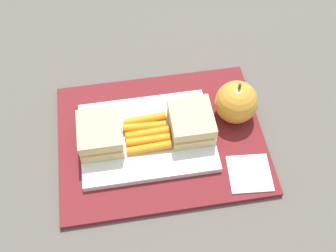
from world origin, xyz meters
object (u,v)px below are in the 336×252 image
(food_tray, at_px, (147,137))
(paper_napkin, at_px, (250,173))
(sandwich_half_right, at_px, (191,122))
(carrot_sticks_bundle, at_px, (147,133))
(apple, at_px, (236,102))
(sandwich_half_left, at_px, (100,134))

(food_tray, height_order, paper_napkin, food_tray)
(sandwich_half_right, xyz_separation_m, paper_napkin, (0.08, -0.10, -0.03))
(carrot_sticks_bundle, xyz_separation_m, apple, (0.16, 0.03, 0.02))
(sandwich_half_left, distance_m, paper_napkin, 0.26)
(sandwich_half_right, bearing_deg, food_tray, 180.00)
(carrot_sticks_bundle, distance_m, apple, 0.17)
(carrot_sticks_bundle, relative_size, apple, 0.90)
(food_tray, bearing_deg, carrot_sticks_bundle, 5.08)
(sandwich_half_right, distance_m, paper_napkin, 0.13)
(sandwich_half_left, distance_m, apple, 0.24)
(carrot_sticks_bundle, bearing_deg, paper_napkin, -30.96)
(sandwich_half_left, bearing_deg, sandwich_half_right, 0.00)
(paper_napkin, bearing_deg, sandwich_half_left, 158.11)
(sandwich_half_left, xyz_separation_m, sandwich_half_right, (0.16, 0.00, 0.00))
(paper_napkin, bearing_deg, sandwich_half_right, 130.62)
(food_tray, height_order, carrot_sticks_bundle, carrot_sticks_bundle)
(carrot_sticks_bundle, bearing_deg, food_tray, -174.92)
(apple, relative_size, paper_napkin, 1.25)
(sandwich_half_right, height_order, apple, apple)
(food_tray, xyz_separation_m, paper_napkin, (0.16, -0.10, -0.00))
(sandwich_half_left, height_order, paper_napkin, sandwich_half_left)
(carrot_sticks_bundle, bearing_deg, apple, 9.35)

